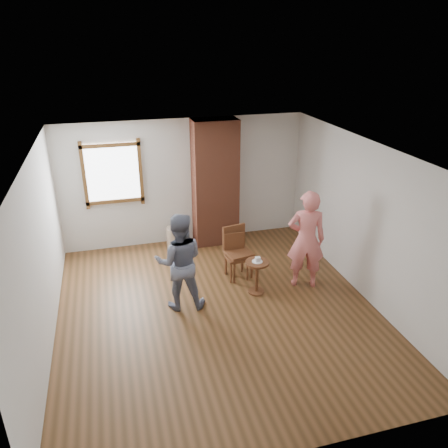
% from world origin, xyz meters
% --- Properties ---
extents(ground, '(5.50, 5.50, 0.00)m').
position_xyz_m(ground, '(0.00, 0.00, 0.00)').
color(ground, brown).
rests_on(ground, ground).
extents(room_shell, '(5.04, 5.52, 2.62)m').
position_xyz_m(room_shell, '(-0.06, 0.61, 1.81)').
color(room_shell, silver).
rests_on(room_shell, ground).
extents(brick_chimney, '(0.90, 0.50, 2.60)m').
position_xyz_m(brick_chimney, '(0.60, 2.50, 1.30)').
color(brick_chimney, brown).
rests_on(brick_chimney, ground).
extents(stoneware_crock, '(0.35, 0.35, 0.45)m').
position_xyz_m(stoneware_crock, '(-0.29, 2.40, 0.22)').
color(stoneware_crock, tan).
rests_on(stoneware_crock, ground).
extents(dark_pot, '(0.18, 0.18, 0.14)m').
position_xyz_m(dark_pot, '(-0.38, 2.40, 0.07)').
color(dark_pot, black).
rests_on(dark_pot, ground).
extents(dining_chair_left, '(0.51, 0.51, 0.94)m').
position_xyz_m(dining_chair_left, '(0.63, 1.04, 0.53)').
color(dining_chair_left, brown).
rests_on(dining_chair_left, ground).
extents(dining_chair_right, '(0.39, 0.39, 0.82)m').
position_xyz_m(dining_chair_right, '(0.59, 0.99, 0.46)').
color(dining_chair_right, brown).
rests_on(dining_chair_right, ground).
extents(side_table, '(0.40, 0.40, 0.60)m').
position_xyz_m(side_table, '(0.78, 0.35, 0.40)').
color(side_table, brown).
rests_on(side_table, ground).
extents(cake_plate, '(0.18, 0.18, 0.01)m').
position_xyz_m(cake_plate, '(0.78, 0.35, 0.60)').
color(cake_plate, white).
rests_on(cake_plate, side_table).
extents(cake_slice, '(0.08, 0.07, 0.06)m').
position_xyz_m(cake_slice, '(0.79, 0.35, 0.64)').
color(cake_slice, silver).
rests_on(cake_slice, cake_plate).
extents(man, '(0.88, 0.74, 1.62)m').
position_xyz_m(man, '(-0.54, 0.30, 0.81)').
color(man, '#131835').
rests_on(man, ground).
extents(person_pink, '(0.74, 0.60, 1.77)m').
position_xyz_m(person_pink, '(1.66, 0.37, 0.88)').
color(person_pink, '#F17A78').
rests_on(person_pink, ground).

